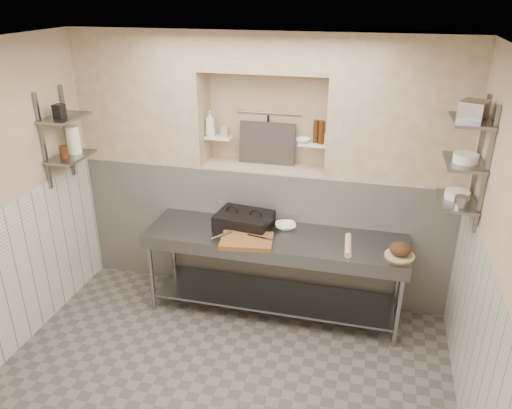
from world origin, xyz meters
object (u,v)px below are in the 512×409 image
(bowl_alcove, at_px, (303,140))
(bottle_soap, at_px, (210,124))
(mixing_bowl, at_px, (286,226))
(rolling_pin, at_px, (348,245))
(cutting_board, at_px, (247,241))
(panini_press, at_px, (244,220))
(jug_left, at_px, (73,140))
(bread_loaf, at_px, (400,249))
(prep_table, at_px, (274,259))

(bowl_alcove, bearing_deg, bottle_soap, -179.73)
(mixing_bowl, distance_m, rolling_pin, 0.70)
(cutting_board, relative_size, rolling_pin, 1.22)
(panini_press, bearing_deg, mixing_bowl, 16.31)
(panini_press, bearing_deg, cutting_board, -63.47)
(mixing_bowl, distance_m, jug_left, 2.32)
(rolling_pin, bearing_deg, bottle_soap, 158.21)
(rolling_pin, bearing_deg, bowl_alcove, 131.90)
(cutting_board, height_order, rolling_pin, rolling_pin)
(cutting_board, bearing_deg, rolling_pin, 8.06)
(panini_press, relative_size, bottle_soap, 2.19)
(cutting_board, relative_size, bread_loaf, 2.51)
(bowl_alcove, bearing_deg, jug_left, -165.17)
(prep_table, bearing_deg, mixing_bowl, 68.99)
(jug_left, bearing_deg, bottle_soap, 25.18)
(panini_press, relative_size, jug_left, 2.16)
(rolling_pin, distance_m, bowl_alcove, 1.16)
(panini_press, height_order, rolling_pin, panini_press)
(panini_press, xyz_separation_m, bowl_alcove, (0.51, 0.43, 0.76))
(prep_table, relative_size, bowl_alcove, 17.94)
(rolling_pin, bearing_deg, jug_left, 179.38)
(mixing_bowl, relative_size, bread_loaf, 1.06)
(rolling_pin, bearing_deg, prep_table, 174.10)
(mixing_bowl, bearing_deg, cutting_board, -127.11)
(bottle_soap, xyz_separation_m, jug_left, (-1.25, -0.59, -0.10))
(mixing_bowl, bearing_deg, rolling_pin, -22.18)
(bread_loaf, bearing_deg, bowl_alcove, 147.31)
(bread_loaf, distance_m, bottle_soap, 2.30)
(rolling_pin, height_order, bowl_alcove, bowl_alcove)
(mixing_bowl, relative_size, bottle_soap, 0.77)
(prep_table, bearing_deg, rolling_pin, -5.90)
(bread_loaf, bearing_deg, cutting_board, -176.08)
(bread_loaf, height_order, bottle_soap, bottle_soap)
(prep_table, distance_m, cutting_board, 0.42)
(prep_table, relative_size, jug_left, 9.42)
(rolling_pin, bearing_deg, cutting_board, -171.94)
(panini_press, distance_m, bread_loaf, 1.56)
(panini_press, xyz_separation_m, jug_left, (-1.73, -0.17, 0.78))
(panini_press, height_order, bread_loaf, panini_press)
(mixing_bowl, xyz_separation_m, bottle_soap, (-0.90, 0.35, 0.92))
(rolling_pin, distance_m, jug_left, 2.92)
(panini_press, distance_m, cutting_board, 0.36)
(panini_press, distance_m, bottle_soap, 1.08)
(panini_press, xyz_separation_m, cutting_board, (0.12, -0.33, -0.05))
(bottle_soap, bearing_deg, panini_press, -41.56)
(panini_press, relative_size, cutting_board, 1.19)
(panini_press, bearing_deg, prep_table, -12.33)
(rolling_pin, distance_m, bread_loaf, 0.47)
(panini_press, relative_size, mixing_bowl, 2.83)
(prep_table, height_order, bowl_alcove, bowl_alcove)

